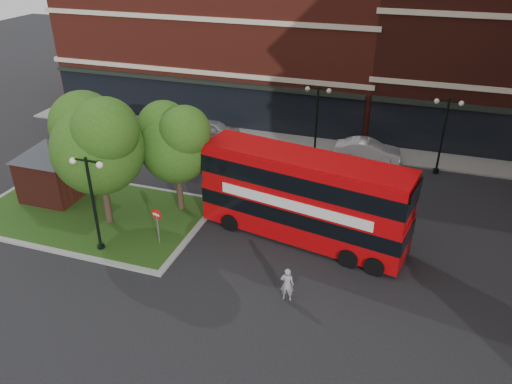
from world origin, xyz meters
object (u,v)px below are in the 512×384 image
(bus, at_px, (304,192))
(car_white, at_px, (368,151))
(woman, at_px, (287,284))
(car_silver, at_px, (214,129))

(bus, xyz_separation_m, car_white, (1.94, 10.65, -1.90))
(bus, height_order, woman, bus)
(woman, height_order, car_white, woman)
(bus, xyz_separation_m, woman, (0.56, -4.87, -1.82))
(woman, bearing_deg, car_silver, -63.78)
(bus, bearing_deg, woman, -72.59)
(woman, xyz_separation_m, car_white, (1.38, 15.52, -0.08))
(woman, bearing_deg, bus, -89.48)
(woman, relative_size, car_silver, 0.40)
(bus, distance_m, car_white, 10.99)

